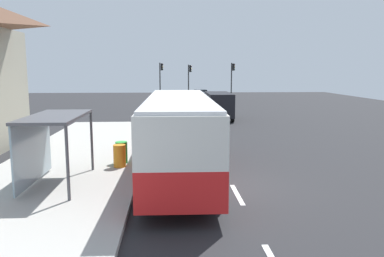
{
  "coord_description": "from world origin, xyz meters",
  "views": [
    {
      "loc": [
        -2.05,
        -13.77,
        4.27
      ],
      "look_at": [
        -1.0,
        4.44,
        1.5
      ],
      "focal_mm": 36.25,
      "sensor_mm": 36.0,
      "label": 1
    }
  ],
  "objects_px": {
    "recycling_bin_green": "(122,152)",
    "traffic_light_median": "(189,78)",
    "sedan_far": "(201,95)",
    "traffic_light_far_side": "(161,77)",
    "recycling_bin_orange": "(120,156)",
    "white_van": "(219,104)",
    "bus": "(178,131)",
    "traffic_light_near_side": "(232,77)",
    "sedan_near": "(205,98)",
    "bus_shelter": "(47,131)"
  },
  "relations": [
    {
      "from": "traffic_light_near_side",
      "to": "traffic_light_median",
      "type": "distance_m",
      "value": 5.34
    },
    {
      "from": "traffic_light_far_side",
      "to": "bus_shelter",
      "type": "height_order",
      "value": "traffic_light_far_side"
    },
    {
      "from": "bus",
      "to": "traffic_light_far_side",
      "type": "bearing_deg",
      "value": 92.47
    },
    {
      "from": "recycling_bin_orange",
      "to": "recycling_bin_green",
      "type": "height_order",
      "value": "same"
    },
    {
      "from": "sedan_far",
      "to": "traffic_light_near_side",
      "type": "xyz_separation_m",
      "value": [
        3.2,
        -7.59,
        2.59
      ]
    },
    {
      "from": "bus",
      "to": "traffic_light_near_side",
      "type": "distance_m",
      "value": 32.23
    },
    {
      "from": "recycling_bin_green",
      "to": "traffic_light_median",
      "type": "xyz_separation_m",
      "value": [
        4.6,
        31.27,
        2.61
      ]
    },
    {
      "from": "sedan_far",
      "to": "recycling_bin_orange",
      "type": "bearing_deg",
      "value": -99.71
    },
    {
      "from": "sedan_near",
      "to": "traffic_light_near_side",
      "type": "relative_size",
      "value": 0.87
    },
    {
      "from": "traffic_light_median",
      "to": "bus_shelter",
      "type": "xyz_separation_m",
      "value": [
        -6.81,
        -34.33,
        -1.17
      ]
    },
    {
      "from": "sedan_near",
      "to": "recycling_bin_orange",
      "type": "xyz_separation_m",
      "value": [
        -6.5,
        -31.44,
        -0.14
      ]
    },
    {
      "from": "bus",
      "to": "bus_shelter",
      "type": "height_order",
      "value": "bus"
    },
    {
      "from": "bus",
      "to": "bus_shelter",
      "type": "xyz_separation_m",
      "value": [
        -4.7,
        -1.36,
        0.25
      ]
    },
    {
      "from": "white_van",
      "to": "bus_shelter",
      "type": "xyz_separation_m",
      "value": [
        -8.61,
        -19.4,
        0.75
      ]
    },
    {
      "from": "recycling_bin_orange",
      "to": "bus",
      "type": "bearing_deg",
      "value": -21.89
    },
    {
      "from": "sedan_far",
      "to": "bus",
      "type": "bearing_deg",
      "value": -95.87
    },
    {
      "from": "bus_shelter",
      "to": "traffic_light_far_side",
      "type": "bearing_deg",
      "value": 84.36
    },
    {
      "from": "white_van",
      "to": "recycling_bin_orange",
      "type": "bearing_deg",
      "value": -110.58
    },
    {
      "from": "recycling_bin_orange",
      "to": "bus_shelter",
      "type": "height_order",
      "value": "bus_shelter"
    },
    {
      "from": "traffic_light_near_side",
      "to": "recycling_bin_orange",
      "type": "bearing_deg",
      "value": -107.71
    },
    {
      "from": "bus_shelter",
      "to": "sedan_near",
      "type": "bearing_deg",
      "value": 75.55
    },
    {
      "from": "bus",
      "to": "bus_shelter",
      "type": "relative_size",
      "value": 2.76
    },
    {
      "from": "bus",
      "to": "recycling_bin_orange",
      "type": "bearing_deg",
      "value": 158.11
    },
    {
      "from": "traffic_light_near_side",
      "to": "traffic_light_far_side",
      "type": "height_order",
      "value": "traffic_light_far_side"
    },
    {
      "from": "bus",
      "to": "recycling_bin_green",
      "type": "xyz_separation_m",
      "value": [
        -2.49,
        1.7,
        -1.19
      ]
    },
    {
      "from": "traffic_light_near_side",
      "to": "bus_shelter",
      "type": "distance_m",
      "value": 34.85
    },
    {
      "from": "bus",
      "to": "white_van",
      "type": "relative_size",
      "value": 2.12
    },
    {
      "from": "sedan_far",
      "to": "traffic_light_near_side",
      "type": "bearing_deg",
      "value": -67.14
    },
    {
      "from": "recycling_bin_green",
      "to": "sedan_far",
      "type": "bearing_deg",
      "value": 80.11
    },
    {
      "from": "recycling_bin_green",
      "to": "traffic_light_near_side",
      "type": "relative_size",
      "value": 0.19
    },
    {
      "from": "sedan_near",
      "to": "bus",
      "type": "bearing_deg",
      "value": -97.05
    },
    {
      "from": "bus",
      "to": "traffic_light_far_side",
      "type": "height_order",
      "value": "traffic_light_far_side"
    },
    {
      "from": "traffic_light_median",
      "to": "sedan_far",
      "type": "bearing_deg",
      "value": 72.44
    },
    {
      "from": "recycling_bin_green",
      "to": "traffic_light_near_side",
      "type": "distance_m",
      "value": 31.33
    },
    {
      "from": "sedan_far",
      "to": "traffic_light_far_side",
      "type": "height_order",
      "value": "traffic_light_far_side"
    },
    {
      "from": "bus",
      "to": "sedan_far",
      "type": "xyz_separation_m",
      "value": [
        4.01,
        38.97,
        -1.05
      ]
    },
    {
      "from": "recycling_bin_orange",
      "to": "bus_shelter",
      "type": "distance_m",
      "value": 3.54
    },
    {
      "from": "sedan_far",
      "to": "recycling_bin_orange",
      "type": "relative_size",
      "value": 4.72
    },
    {
      "from": "bus_shelter",
      "to": "recycling_bin_orange",
      "type": "bearing_deg",
      "value": 46.79
    },
    {
      "from": "bus",
      "to": "traffic_light_median",
      "type": "bearing_deg",
      "value": 86.33
    },
    {
      "from": "traffic_light_median",
      "to": "sedan_near",
      "type": "bearing_deg",
      "value": -15.58
    },
    {
      "from": "recycling_bin_green",
      "to": "traffic_light_near_side",
      "type": "height_order",
      "value": "traffic_light_near_side"
    },
    {
      "from": "white_van",
      "to": "traffic_light_near_side",
      "type": "xyz_separation_m",
      "value": [
        3.3,
        13.33,
        2.03
      ]
    },
    {
      "from": "sedan_near",
      "to": "traffic_light_median",
      "type": "distance_m",
      "value": 3.16
    },
    {
      "from": "white_van",
      "to": "traffic_light_near_side",
      "type": "relative_size",
      "value": 1.02
    },
    {
      "from": "white_van",
      "to": "recycling_bin_orange",
      "type": "distance_m",
      "value": 18.22
    },
    {
      "from": "recycling_bin_green",
      "to": "traffic_light_median",
      "type": "distance_m",
      "value": 31.72
    },
    {
      "from": "sedan_near",
      "to": "recycling_bin_green",
      "type": "height_order",
      "value": "sedan_near"
    },
    {
      "from": "white_van",
      "to": "sedan_far",
      "type": "height_order",
      "value": "white_van"
    },
    {
      "from": "traffic_light_median",
      "to": "recycling_bin_orange",
      "type": "bearing_deg",
      "value": -98.19
    }
  ]
}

